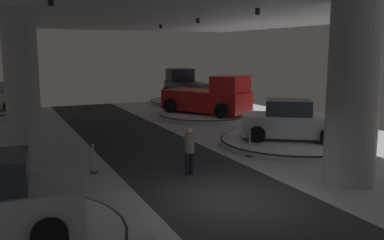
{
  "coord_description": "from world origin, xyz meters",
  "views": [
    {
      "loc": [
        -5.61,
        -9.47,
        4.05
      ],
      "look_at": [
        1.08,
        4.85,
        1.4
      ],
      "focal_mm": 39.18,
      "sensor_mm": 36.0,
      "label": 1
    }
  ],
  "objects_px": {
    "pickup_truck_far_right": "(210,98)",
    "display_platform_mid_right": "(290,141)",
    "column_right": "(353,94)",
    "display_platform_far_right": "(206,115)",
    "display_platform_deep_right": "(187,101)",
    "visitor_walking_near": "(189,148)",
    "column_left": "(22,87)",
    "pickup_truck_deep_right": "(186,87)",
    "display_car_mid_right": "(291,121)"
  },
  "relations": [
    {
      "from": "pickup_truck_far_right",
      "to": "display_platform_mid_right",
      "type": "bearing_deg",
      "value": -90.98
    },
    {
      "from": "column_right",
      "to": "display_platform_far_right",
      "type": "bearing_deg",
      "value": 82.46
    },
    {
      "from": "display_platform_deep_right",
      "to": "pickup_truck_far_right",
      "type": "distance_m",
      "value": 7.06
    },
    {
      "from": "display_platform_deep_right",
      "to": "visitor_walking_near",
      "type": "xyz_separation_m",
      "value": [
        -7.58,
        -16.96,
        0.75
      ]
    },
    {
      "from": "column_left",
      "to": "display_platform_deep_right",
      "type": "height_order",
      "value": "column_left"
    },
    {
      "from": "column_right",
      "to": "pickup_truck_deep_right",
      "type": "height_order",
      "value": "column_right"
    },
    {
      "from": "display_platform_far_right",
      "to": "column_left",
      "type": "bearing_deg",
      "value": -148.47
    },
    {
      "from": "column_left",
      "to": "pickup_truck_far_right",
      "type": "distance_m",
      "value": 12.54
    },
    {
      "from": "pickup_truck_deep_right",
      "to": "visitor_walking_near",
      "type": "distance_m",
      "value": 18.88
    },
    {
      "from": "visitor_walking_near",
      "to": "column_left",
      "type": "bearing_deg",
      "value": 140.36
    },
    {
      "from": "column_left",
      "to": "display_platform_far_right",
      "type": "bearing_deg",
      "value": 31.53
    },
    {
      "from": "column_left",
      "to": "pickup_truck_far_right",
      "type": "relative_size",
      "value": 0.97
    },
    {
      "from": "display_platform_deep_right",
      "to": "display_platform_far_right",
      "type": "xyz_separation_m",
      "value": [
        -1.7,
        -6.53,
        -0.01
      ]
    },
    {
      "from": "column_right",
      "to": "pickup_truck_far_right",
      "type": "bearing_deg",
      "value": 81.61
    },
    {
      "from": "column_left",
      "to": "display_platform_deep_right",
      "type": "xyz_separation_m",
      "value": [
        12.31,
        13.04,
        -2.59
      ]
    },
    {
      "from": "column_left",
      "to": "display_car_mid_right",
      "type": "relative_size",
      "value": 1.23
    },
    {
      "from": "column_left",
      "to": "display_car_mid_right",
      "type": "height_order",
      "value": "column_left"
    },
    {
      "from": "display_platform_deep_right",
      "to": "pickup_truck_deep_right",
      "type": "distance_m",
      "value": 1.11
    },
    {
      "from": "column_left",
      "to": "display_car_mid_right",
      "type": "bearing_deg",
      "value": -8.59
    },
    {
      "from": "column_left",
      "to": "display_platform_far_right",
      "type": "height_order",
      "value": "column_left"
    },
    {
      "from": "column_right",
      "to": "pickup_truck_far_right",
      "type": "xyz_separation_m",
      "value": [
        1.9,
        12.91,
        -1.54
      ]
    },
    {
      "from": "display_platform_far_right",
      "to": "display_platform_deep_right",
      "type": "bearing_deg",
      "value": 75.43
    },
    {
      "from": "column_left",
      "to": "pickup_truck_deep_right",
      "type": "height_order",
      "value": "column_left"
    },
    {
      "from": "pickup_truck_deep_right",
      "to": "pickup_truck_far_right",
      "type": "height_order",
      "value": "pickup_truck_deep_right"
    },
    {
      "from": "pickup_truck_deep_right",
      "to": "column_right",
      "type": "bearing_deg",
      "value": -99.84
    },
    {
      "from": "pickup_truck_far_right",
      "to": "display_platform_mid_right",
      "type": "distance_m",
      "value": 7.93
    },
    {
      "from": "column_right",
      "to": "visitor_walking_near",
      "type": "relative_size",
      "value": 3.46
    },
    {
      "from": "column_left",
      "to": "display_platform_far_right",
      "type": "xyz_separation_m",
      "value": [
        10.61,
        6.51,
        -2.6
      ]
    },
    {
      "from": "column_right",
      "to": "pickup_truck_far_right",
      "type": "distance_m",
      "value": 13.14
    },
    {
      "from": "display_platform_deep_right",
      "to": "display_car_mid_right",
      "type": "distance_m",
      "value": 14.77
    },
    {
      "from": "display_platform_mid_right",
      "to": "column_right",
      "type": "bearing_deg",
      "value": -109.28
    },
    {
      "from": "display_platform_deep_right",
      "to": "display_platform_far_right",
      "type": "relative_size",
      "value": 1.0
    },
    {
      "from": "pickup_truck_deep_right",
      "to": "display_platform_deep_right",
      "type": "bearing_deg",
      "value": -95.45
    },
    {
      "from": "column_left",
      "to": "display_platform_deep_right",
      "type": "relative_size",
      "value": 0.97
    },
    {
      "from": "display_platform_mid_right",
      "to": "display_car_mid_right",
      "type": "distance_m",
      "value": 0.87
    },
    {
      "from": "column_left",
      "to": "display_car_mid_right",
      "type": "distance_m",
      "value": 10.87
    },
    {
      "from": "pickup_truck_deep_right",
      "to": "pickup_truck_far_right",
      "type": "relative_size",
      "value": 0.97
    },
    {
      "from": "column_left",
      "to": "visitor_walking_near",
      "type": "xyz_separation_m",
      "value": [
        4.73,
        -3.92,
        -1.84
      ]
    },
    {
      "from": "pickup_truck_far_right",
      "to": "display_car_mid_right",
      "type": "bearing_deg",
      "value": -91.17
    },
    {
      "from": "column_right",
      "to": "display_platform_far_right",
      "type": "relative_size",
      "value": 0.97
    },
    {
      "from": "column_right",
      "to": "column_left",
      "type": "distance_m",
      "value": 11.1
    },
    {
      "from": "column_left",
      "to": "visitor_walking_near",
      "type": "relative_size",
      "value": 3.46
    },
    {
      "from": "display_platform_deep_right",
      "to": "pickup_truck_deep_right",
      "type": "relative_size",
      "value": 1.04
    },
    {
      "from": "display_car_mid_right",
      "to": "visitor_walking_near",
      "type": "relative_size",
      "value": 2.82
    },
    {
      "from": "column_right",
      "to": "column_left",
      "type": "height_order",
      "value": "same"
    },
    {
      "from": "pickup_truck_far_right",
      "to": "display_car_mid_right",
      "type": "relative_size",
      "value": 1.26
    },
    {
      "from": "pickup_truck_far_right",
      "to": "column_right",
      "type": "bearing_deg",
      "value": -98.39
    },
    {
      "from": "pickup_truck_far_right",
      "to": "display_platform_mid_right",
      "type": "relative_size",
      "value": 0.93
    },
    {
      "from": "column_right",
      "to": "display_car_mid_right",
      "type": "height_order",
      "value": "column_right"
    },
    {
      "from": "column_right",
      "to": "display_platform_mid_right",
      "type": "relative_size",
      "value": 0.9
    }
  ]
}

